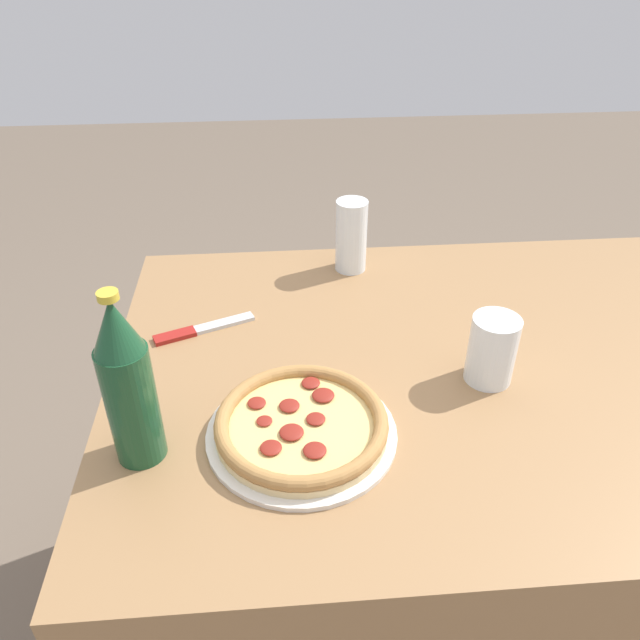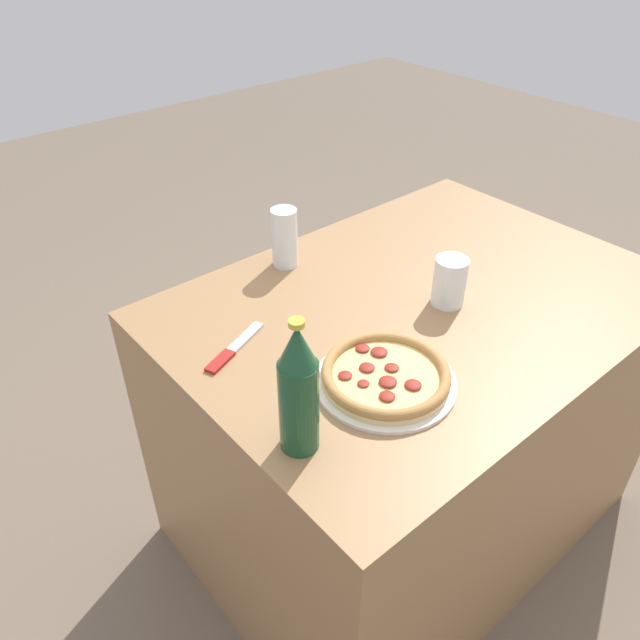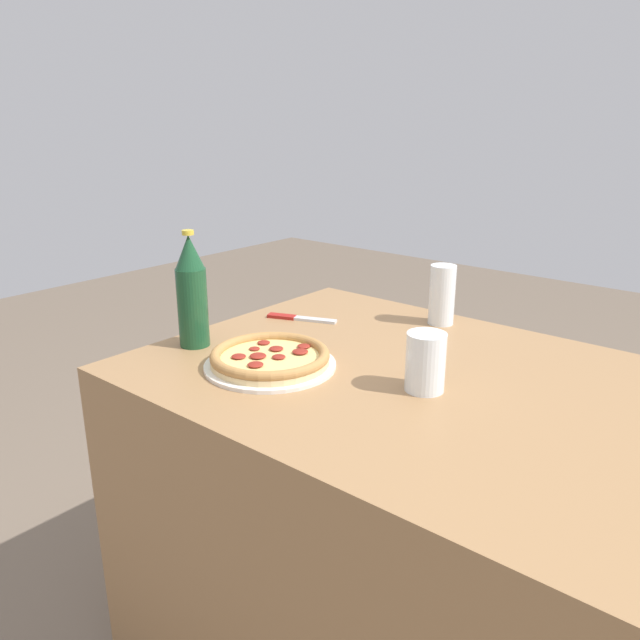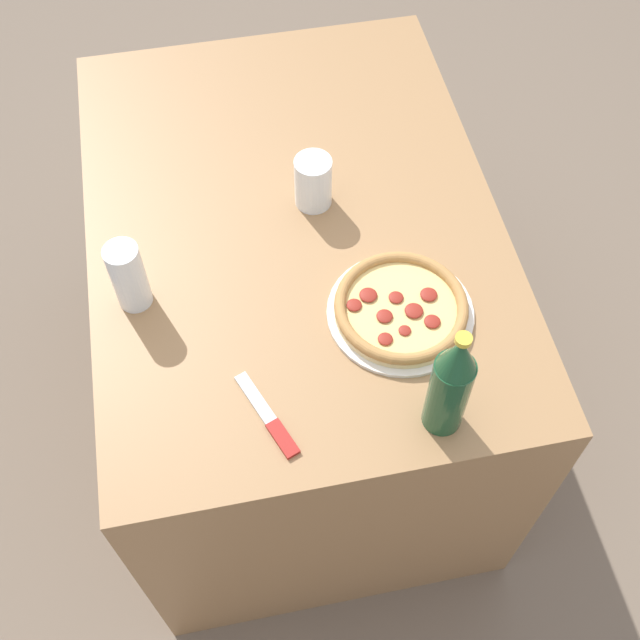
{
  "view_description": "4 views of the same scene",
  "coord_description": "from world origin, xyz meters",
  "px_view_note": "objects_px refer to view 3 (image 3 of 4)",
  "views": [
    {
      "loc": [
        0.3,
        0.79,
        1.4
      ],
      "look_at": [
        0.23,
        -0.02,
        0.85
      ],
      "focal_mm": 35.0,
      "sensor_mm": 36.0,
      "label": 1
    },
    {
      "loc": [
        0.94,
        0.75,
        1.56
      ],
      "look_at": [
        0.27,
        -0.04,
        0.82
      ],
      "focal_mm": 35.0,
      "sensor_mm": 36.0,
      "label": 2
    },
    {
      "loc": [
        -0.57,
        1.0,
        1.26
      ],
      "look_at": [
        0.27,
        -0.01,
        0.83
      ],
      "focal_mm": 35.0,
      "sensor_mm": 36.0,
      "label": 3
    },
    {
      "loc": [
        1.04,
        -0.15,
        2.0
      ],
      "look_at": [
        0.29,
        -0.0,
        0.83
      ],
      "focal_mm": 45.0,
      "sensor_mm": 36.0,
      "label": 4
    }
  ],
  "objects_px": {
    "pizza_veggie": "(270,359)",
    "glass_water": "(442,296)",
    "glass_red_wine": "(425,364)",
    "beer_bottle": "(192,292)",
    "knife": "(298,318)"
  },
  "relations": [
    {
      "from": "pizza_veggie",
      "to": "glass_red_wine",
      "type": "height_order",
      "value": "glass_red_wine"
    },
    {
      "from": "pizza_veggie",
      "to": "glass_red_wine",
      "type": "bearing_deg",
      "value": -160.98
    },
    {
      "from": "glass_water",
      "to": "glass_red_wine",
      "type": "distance_m",
      "value": 0.41
    },
    {
      "from": "pizza_veggie",
      "to": "glass_water",
      "type": "relative_size",
      "value": 1.83
    },
    {
      "from": "glass_red_wine",
      "to": "beer_bottle",
      "type": "height_order",
      "value": "beer_bottle"
    },
    {
      "from": "glass_water",
      "to": "knife",
      "type": "distance_m",
      "value": 0.36
    },
    {
      "from": "beer_bottle",
      "to": "knife",
      "type": "bearing_deg",
      "value": -101.09
    },
    {
      "from": "glass_red_wine",
      "to": "beer_bottle",
      "type": "distance_m",
      "value": 0.54
    },
    {
      "from": "pizza_veggie",
      "to": "beer_bottle",
      "type": "xyz_separation_m",
      "value": [
        0.22,
        0.02,
        0.1
      ]
    },
    {
      "from": "beer_bottle",
      "to": "knife",
      "type": "distance_m",
      "value": 0.31
    },
    {
      "from": "beer_bottle",
      "to": "glass_red_wine",
      "type": "bearing_deg",
      "value": -167.12
    },
    {
      "from": "beer_bottle",
      "to": "knife",
      "type": "height_order",
      "value": "beer_bottle"
    },
    {
      "from": "beer_bottle",
      "to": "glass_water",
      "type": "bearing_deg",
      "value": -125.38
    },
    {
      "from": "beer_bottle",
      "to": "pizza_veggie",
      "type": "bearing_deg",
      "value": -176.02
    },
    {
      "from": "glass_water",
      "to": "glass_red_wine",
      "type": "relative_size",
      "value": 1.31
    }
  ]
}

